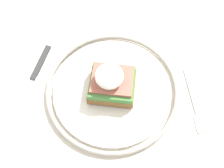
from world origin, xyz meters
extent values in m
plane|color=gray|center=(0.00, 0.00, 0.00)|extent=(6.00, 6.00, 0.00)
cube|color=beige|center=(0.00, 0.00, 0.73)|extent=(0.86, 0.80, 0.03)
cylinder|color=beige|center=(-0.37, -0.34, 0.36)|extent=(0.06, 0.06, 0.71)
cylinder|color=beige|center=(0.37, -0.34, 0.36)|extent=(0.06, 0.06, 0.71)
cylinder|color=silver|center=(0.00, 0.04, 0.75)|extent=(0.25, 0.25, 0.01)
torus|color=gray|center=(0.00, 0.04, 0.75)|extent=(0.28, 0.28, 0.01)
cube|color=brown|center=(0.00, 0.04, 0.77)|extent=(0.09, 0.08, 0.02)
cube|color=#427A38|center=(0.00, 0.04, 0.78)|extent=(0.09, 0.08, 0.02)
cube|color=#9E5647|center=(0.00, 0.03, 0.80)|extent=(0.08, 0.07, 0.01)
ellipsoid|color=white|center=(0.01, 0.04, 0.82)|extent=(0.06, 0.06, 0.03)
cube|color=silver|center=(-0.17, 0.02, 0.74)|extent=(0.04, 0.11, 0.00)
cube|color=silver|center=(-0.19, 0.09, 0.74)|extent=(0.03, 0.04, 0.00)
cube|color=#2D2D2D|center=(0.17, -0.02, 0.74)|extent=(0.03, 0.09, 0.01)
cube|color=silver|center=(0.19, 0.08, 0.74)|extent=(0.04, 0.12, 0.00)
camera|label=1|loc=(-0.03, 0.29, 1.29)|focal=45.00mm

